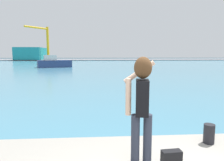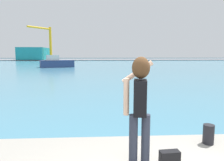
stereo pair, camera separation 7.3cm
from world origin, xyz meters
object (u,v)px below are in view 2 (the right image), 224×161
object	(u,v)px
boat_moored	(56,63)
harbor_bollard	(208,134)
handbag	(170,158)
person_photographer	(139,100)
port_crane	(48,39)
warehouse_left	(34,54)

from	to	relation	value
boat_moored	harbor_bollard	bearing A→B (deg)	-93.66
handbag	boat_moored	bearing A→B (deg)	104.50
person_photographer	port_crane	bearing A→B (deg)	25.60
handbag	boat_moored	distance (m)	38.35
harbor_bollard	warehouse_left	world-z (taller)	warehouse_left
person_photographer	harbor_bollard	bearing A→B (deg)	-55.97
warehouse_left	port_crane	bearing A→B (deg)	-33.27
boat_moored	warehouse_left	bearing A→B (deg)	91.69
warehouse_left	port_crane	world-z (taller)	port_crane
handbag	warehouse_left	world-z (taller)	warehouse_left
warehouse_left	harbor_bollard	bearing A→B (deg)	-70.55
boat_moored	warehouse_left	distance (m)	53.92
harbor_bollard	port_crane	xyz separation A→B (m)	(-23.44, 81.80, 7.68)
person_photographer	warehouse_left	world-z (taller)	warehouse_left
person_photographer	port_crane	xyz separation A→B (m)	(-21.91, 82.46, 6.81)
handbag	harbor_bollard	bearing A→B (deg)	35.84
person_photographer	handbag	world-z (taller)	person_photographer
harbor_bollard	handbag	bearing A→B (deg)	-144.16
handbag	harbor_bollard	world-z (taller)	harbor_bollard
harbor_bollard	warehouse_left	distance (m)	91.71
person_photographer	port_crane	size ratio (longest dim) A/B	0.13
warehouse_left	port_crane	distance (m)	10.21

